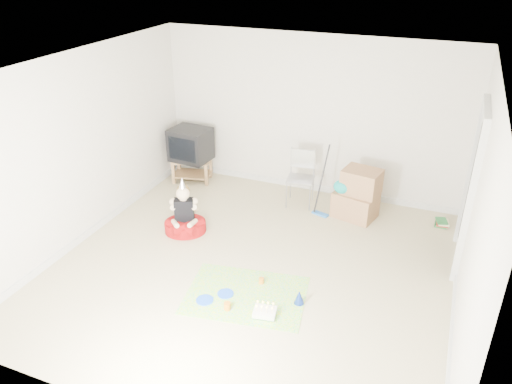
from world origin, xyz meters
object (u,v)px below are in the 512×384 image
at_px(birthday_cake, 265,313).
at_px(tv_stand, 192,168).
at_px(folding_chair, 300,179).
at_px(crt_tv, 191,144).
at_px(cardboard_boxes, 357,195).
at_px(seated_woman, 185,220).

bearing_deg(birthday_cake, tv_stand, 130.91).
height_order(folding_chair, birthday_cake, folding_chair).
relative_size(crt_tv, cardboard_boxes, 0.83).
bearing_deg(cardboard_boxes, tv_stand, 176.03).
relative_size(crt_tv, birthday_cake, 2.26).
relative_size(seated_woman, birthday_cake, 3.02).
xyz_separation_m(cardboard_boxes, seated_woman, (-2.22, -1.38, -0.19)).
bearing_deg(crt_tv, tv_stand, 139.56).
xyz_separation_m(folding_chair, birthday_cake, (0.45, -2.72, -0.41)).
bearing_deg(cardboard_boxes, seated_woman, -148.08).
xyz_separation_m(tv_stand, birthday_cake, (2.48, -2.86, -0.21)).
bearing_deg(tv_stand, seated_woman, -64.98).
relative_size(crt_tv, seated_woman, 0.75).
xyz_separation_m(tv_stand, seated_woman, (0.74, -1.59, -0.05)).
bearing_deg(tv_stand, folding_chair, -4.09).
bearing_deg(cardboard_boxes, birthday_cake, -100.17).
relative_size(folding_chair, cardboard_boxes, 1.16).
bearing_deg(birthday_cake, crt_tv, 130.91).
xyz_separation_m(crt_tv, cardboard_boxes, (2.96, -0.21, -0.31)).
bearing_deg(folding_chair, birthday_cake, -80.70).
distance_m(folding_chair, birthday_cake, 2.78).
bearing_deg(folding_chair, seated_woman, -131.95).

